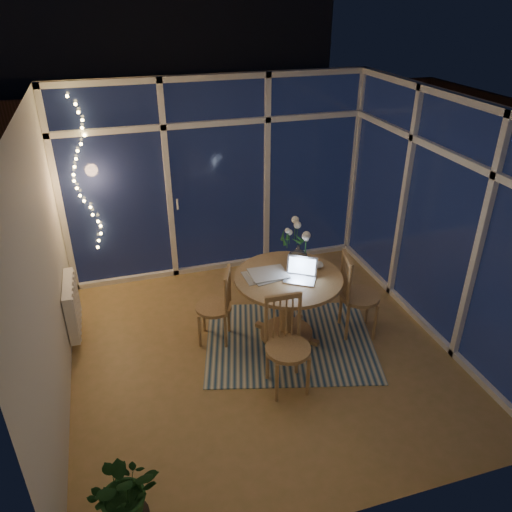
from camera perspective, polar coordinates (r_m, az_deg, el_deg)
name	(u,v)px	position (r m, az deg, el deg)	size (l,w,h in m)	color
floor	(264,351)	(5.53, 0.88, -10.83)	(4.00, 4.00, 0.00)	olive
ceiling	(266,108)	(4.37, 1.14, 16.58)	(4.00, 4.00, 0.00)	white
wall_back	(218,178)	(6.59, -4.40, 8.86)	(4.00, 0.04, 2.60)	silver
wall_front	(362,384)	(3.30, 12.04, -14.14)	(4.00, 0.04, 2.60)	silver
wall_left	(44,276)	(4.67, -23.06, -2.12)	(0.04, 4.00, 2.60)	silver
wall_right	(443,220)	(5.70, 20.56, 3.85)	(0.04, 4.00, 2.60)	silver
window_wall_back	(218,179)	(6.55, -4.32, 8.75)	(4.00, 0.10, 2.60)	white
window_wall_right	(439,221)	(5.67, 20.23, 3.81)	(0.10, 4.00, 2.60)	white
radiator	(72,305)	(5.89, -20.31, -5.33)	(0.10, 0.70, 0.58)	white
fairy_lights	(82,177)	(6.28, -19.22, 8.51)	(0.24, 0.10, 1.85)	#E9BC5D
garden_patio	(210,192)	(9.91, -5.23, 7.27)	(12.00, 6.00, 0.10)	black
garden_fence	(177,139)	(10.00, -8.97, 13.03)	(11.00, 0.08, 1.80)	#342012
neighbour_roof	(166,50)	(12.74, -10.29, 22.17)	(7.00, 3.00, 2.20)	#2E3037
garden_shrubs	(150,206)	(8.08, -12.00, 5.63)	(0.90, 0.90, 0.90)	black
rug	(289,341)	(5.67, 3.84, -9.66)	(1.84, 1.47, 0.01)	beige
dining_table	(287,307)	(5.52, 3.61, -5.87)	(1.16, 1.16, 0.79)	#997345
chair_left	(213,306)	(5.45, -4.88, -5.67)	(0.42, 0.42, 0.90)	#997345
chair_right	(360,294)	(5.65, 11.79, -4.32)	(0.46, 0.46, 1.00)	#997345
chair_front	(288,347)	(4.81, 3.70, -10.33)	(0.46, 0.46, 0.99)	#997345
laptop	(300,270)	(5.19, 5.07, -1.65)	(0.32, 0.28, 0.24)	silver
flower_vase	(298,255)	(5.52, 4.82, 0.15)	(0.20, 0.20, 0.21)	silver
bowl	(317,266)	(5.50, 6.94, -1.09)	(0.15, 0.15, 0.04)	white
newspapers	(265,274)	(5.32, 1.02, -2.06)	(0.39, 0.30, 0.02)	silver
phone	(301,283)	(5.19, 5.20, -3.08)	(0.10, 0.05, 0.01)	black
potted_plant	(126,494)	(3.96, -14.65, -24.87)	(0.54, 0.47, 0.76)	#1A491E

